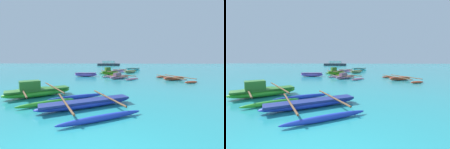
% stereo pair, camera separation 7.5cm
% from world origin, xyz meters
% --- Properties ---
extents(moored_boat_0, '(3.14, 3.63, 0.53)m').
position_xyz_m(moored_boat_0, '(2.06, 27.35, 0.25)').
color(moored_boat_0, teal).
rests_on(moored_boat_0, ground_plane).
extents(moored_boat_1, '(2.36, 2.78, 0.43)m').
position_xyz_m(moored_boat_1, '(1.40, 22.03, 0.24)').
color(moored_boat_1, tan).
rests_on(moored_boat_1, ground_plane).
extents(moored_boat_2, '(3.07, 3.46, 0.44)m').
position_xyz_m(moored_boat_2, '(-0.34, 24.43, 0.20)').
color(moored_boat_2, '#CA80BE').
rests_on(moored_boat_2, ground_plane).
extents(moored_boat_3, '(2.70, 0.94, 0.46)m').
position_xyz_m(moored_boat_3, '(-4.04, 15.90, 0.26)').
color(moored_boat_3, '#8F58C8').
rests_on(moored_boat_3, ground_plane).
extents(moored_boat_4, '(4.38, 4.58, 0.85)m').
position_xyz_m(moored_boat_4, '(-3.82, 5.73, 0.28)').
color(moored_boat_4, green).
rests_on(moored_boat_4, ground_plane).
extents(moored_boat_5, '(3.98, 3.80, 0.64)m').
position_xyz_m(moored_boat_5, '(0.03, 14.14, 0.20)').
color(moored_boat_5, pink).
rests_on(moored_boat_5, ground_plane).
extents(moored_boat_6, '(4.06, 4.20, 0.35)m').
position_xyz_m(moored_boat_6, '(-0.79, 4.18, 0.16)').
color(moored_boat_6, '#1E36B4').
rests_on(moored_boat_6, ground_plane).
extents(moored_boat_7, '(2.77, 4.67, 0.37)m').
position_xyz_m(moored_boat_7, '(5.35, 13.33, 0.18)').
color(moored_boat_7, '#DC4A29').
rests_on(moored_boat_7, ground_plane).
extents(moored_boat_8, '(3.50, 4.22, 1.01)m').
position_xyz_m(moored_boat_8, '(-1.52, 18.82, 0.33)').
color(moored_boat_8, '#56A01A').
rests_on(moored_boat_8, ground_plane).
extents(distant_ferry, '(9.13, 2.01, 2.01)m').
position_xyz_m(distant_ferry, '(-6.31, 59.73, 0.82)').
color(distant_ferry, '#2D333D').
rests_on(distant_ferry, ground_plane).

